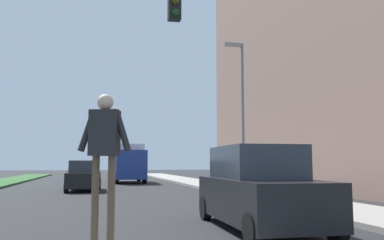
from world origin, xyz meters
name	(u,v)px	position (x,y,z in m)	size (l,w,h in m)	color
ground_plane	(91,188)	(0.00, 30.00, 0.00)	(140.00, 140.00, 0.00)	#262628
sidewalk_right	(217,186)	(7.86, 28.00, 0.07)	(3.00, 64.00, 0.15)	#9E9991
street_lamp_right	(241,102)	(7.26, 21.90, 4.59)	(1.02, 0.24, 7.50)	slate
pedestrian_performer	(104,155)	(0.31, 8.50, 1.66)	(0.73, 0.35, 2.49)	brown
suv_crossing	(259,189)	(4.03, 12.09, 0.93)	(2.07, 4.65, 1.97)	black
sedan_midblock	(84,177)	(-0.39, 26.81, 0.79)	(1.94, 4.16, 1.71)	black
sedan_distant	(82,173)	(-0.84, 37.10, 0.77)	(2.14, 4.47, 1.66)	#B7B7BC
truck_box_delivery	(129,162)	(2.86, 36.37, 1.63)	(2.40, 6.20, 3.10)	navy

